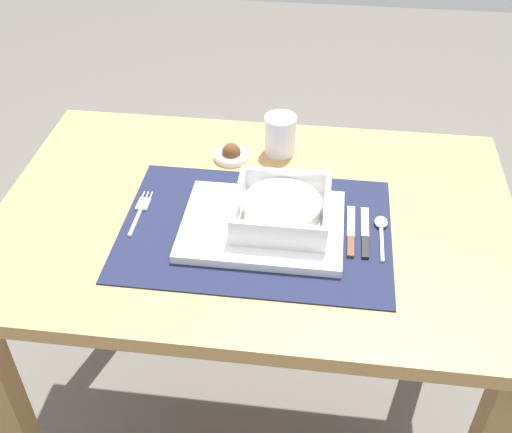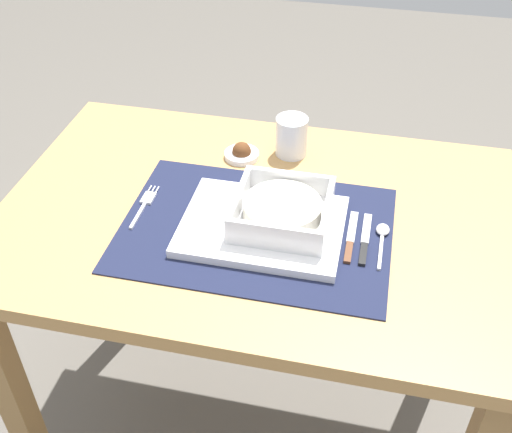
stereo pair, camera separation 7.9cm
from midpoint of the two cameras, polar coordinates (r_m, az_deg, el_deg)
ground_plane at (r=1.71m, az=1.48°, el=-18.58°), size 6.00×6.00×0.00m
dining_table at (r=1.24m, az=1.94°, el=-3.58°), size 0.97×0.65×0.71m
placemat at (r=1.13m, az=2.01°, el=-1.18°), size 0.48×0.34×0.00m
serving_plate at (r=1.12m, az=2.60°, el=-0.93°), size 0.29×0.22×0.02m
porridge_bowl at (r=1.11m, az=4.44°, el=0.45°), size 0.17×0.17×0.05m
fork at (r=1.19m, az=-8.18°, el=1.17°), size 0.02×0.13×0.00m
spoon at (r=1.14m, az=13.40°, el=-1.66°), size 0.02×0.12×0.01m
butter_knife at (r=1.12m, az=11.88°, el=-2.35°), size 0.01×0.14×0.01m
bread_knife at (r=1.12m, az=10.61°, el=-2.15°), size 0.01×0.14×0.01m
drinking_glass at (r=1.31m, az=4.99°, el=7.14°), size 0.07×0.07×0.08m
condiment_saucer at (r=1.31m, az=0.42°, el=5.75°), size 0.07×0.07×0.04m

